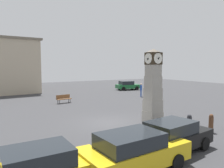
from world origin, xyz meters
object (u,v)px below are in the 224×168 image
at_px(car_near_tower, 135,151).
at_px(bollard_end_row, 167,129).
at_px(car_far_lot, 127,85).
at_px(pedestrian_crossing_lot, 152,92).
at_px(bench, 64,98).
at_px(car_navy_sedan, 44,168).
at_px(pedestrian_near_bench, 141,89).
at_px(bollard_mid_row, 211,123).
at_px(clock_tower, 153,89).
at_px(car_by_building, 174,136).
at_px(bollard_far_row, 189,124).

bearing_deg(car_near_tower, bollard_end_row, 29.89).
height_order(car_far_lot, pedestrian_crossing_lot, pedestrian_crossing_lot).
height_order(car_near_tower, bench, car_near_tower).
distance_m(car_navy_sedan, pedestrian_near_bench, 22.50).
distance_m(bench, pedestrian_near_bench, 10.35).
relative_size(bollard_mid_row, bollard_end_row, 1.30).
bearing_deg(pedestrian_near_bench, clock_tower, -124.98).
distance_m(car_near_tower, bench, 16.65).
relative_size(bollard_end_row, car_by_building, 0.21).
bearing_deg(pedestrian_crossing_lot, car_by_building, -127.62).
height_order(car_near_tower, car_by_building, car_near_tower).
bearing_deg(bench, car_navy_sedan, -110.64).
height_order(bollard_mid_row, car_near_tower, car_near_tower).
distance_m(car_near_tower, car_by_building, 2.80).
xyz_separation_m(car_near_tower, pedestrian_near_bench, (13.01, 15.89, 0.23)).
height_order(car_near_tower, pedestrian_crossing_lot, pedestrian_crossing_lot).
xyz_separation_m(pedestrian_near_bench, pedestrian_crossing_lot, (-0.62, -2.80, -0.09)).
height_order(bollard_mid_row, pedestrian_crossing_lot, pedestrian_crossing_lot).
bearing_deg(car_navy_sedan, bollard_end_row, 14.47).
distance_m(car_navy_sedan, car_near_tower, 3.38).
relative_size(bench, pedestrian_crossing_lot, 1.02).
xyz_separation_m(bollard_far_row, pedestrian_near_bench, (7.32, 13.80, 0.42)).
height_order(bollard_far_row, bench, bollard_far_row).
xyz_separation_m(bench, pedestrian_crossing_lot, (9.70, -3.34, 0.40)).
bearing_deg(car_navy_sedan, clock_tower, 28.19).
distance_m(bollard_mid_row, bollard_far_row, 1.42).
height_order(bollard_mid_row, bollard_end_row, bollard_mid_row).
distance_m(clock_tower, bollard_end_row, 3.74).
relative_size(clock_tower, car_by_building, 1.27).
xyz_separation_m(bollard_far_row, car_near_tower, (-5.69, -2.09, 0.19)).
bearing_deg(bollard_mid_row, car_by_building, -167.37).
relative_size(car_far_lot, pedestrian_near_bench, 2.39).
relative_size(clock_tower, car_far_lot, 1.26).
xyz_separation_m(bollard_far_row, car_navy_sedan, (-9.03, -1.65, 0.16)).
xyz_separation_m(car_by_building, pedestrian_near_bench, (10.27, 15.32, 0.25)).
relative_size(bollard_far_row, car_navy_sedan, 0.30).
relative_size(bollard_end_row, pedestrian_crossing_lot, 0.54).
bearing_deg(bollard_far_row, car_navy_sedan, -169.63).
relative_size(bollard_far_row, car_near_tower, 0.26).
bearing_deg(bollard_mid_row, car_far_lot, 67.30).
height_order(bollard_mid_row, car_by_building, car_by_building).
bearing_deg(car_navy_sedan, bollard_far_row, 10.37).
bearing_deg(pedestrian_crossing_lot, bollard_end_row, -127.65).
bearing_deg(bollard_mid_row, pedestrian_crossing_lot, 65.03).
relative_size(clock_tower, bench, 3.20).
bearing_deg(bollard_mid_row, bollard_far_row, 157.00).
height_order(car_navy_sedan, pedestrian_near_bench, pedestrian_near_bench).
height_order(bollard_far_row, car_by_building, car_by_building).
relative_size(pedestrian_near_bench, pedestrian_crossing_lot, 1.09).
bearing_deg(clock_tower, bollard_mid_row, -67.93).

